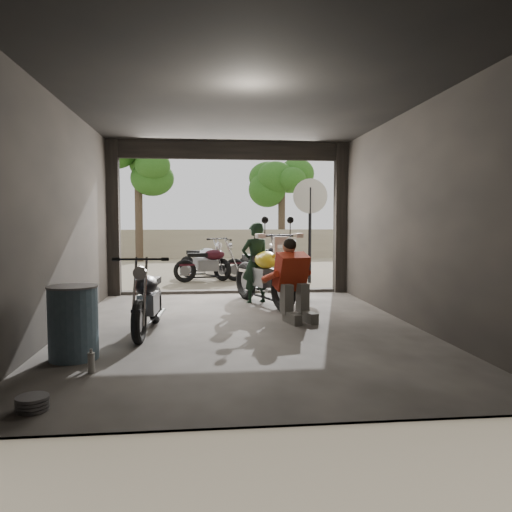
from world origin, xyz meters
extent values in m
plane|color=#7A6D56|center=(0.00, 0.00, 0.00)|extent=(80.00, 80.00, 0.00)
cube|color=#2D2B28|center=(0.00, 0.00, 0.01)|extent=(5.00, 7.00, 0.02)
plane|color=black|center=(0.00, 0.00, 3.20)|extent=(7.00, 7.00, 0.00)
cube|color=black|center=(0.00, -3.50, 1.60)|extent=(5.00, 0.02, 3.20)
cube|color=black|center=(-2.50, 0.00, 1.60)|extent=(0.02, 7.00, 3.20)
cube|color=black|center=(2.50, 0.00, 1.60)|extent=(0.02, 7.00, 3.20)
cube|color=black|center=(-2.38, 3.38, 1.60)|extent=(0.24, 0.24, 3.20)
cube|color=black|center=(2.38, 3.38, 1.60)|extent=(0.24, 0.24, 3.20)
cube|color=black|center=(0.00, 3.42, 3.02)|extent=(5.00, 0.16, 0.36)
cube|color=#2D2B28|center=(0.00, 3.50, 0.04)|extent=(5.00, 0.25, 0.08)
cube|color=gray|center=(0.00, 14.00, 0.60)|extent=(18.00, 0.30, 1.20)
cylinder|color=#382B1E|center=(-3.00, 12.50, 1.79)|extent=(0.30, 0.30, 3.58)
ellipsoid|color=#1E4C14|center=(-3.00, 12.50, 4.03)|extent=(2.20, 2.20, 3.14)
cylinder|color=#382B1E|center=(2.80, 14.00, 1.60)|extent=(0.30, 0.30, 3.20)
ellipsoid|color=#1E4C14|center=(2.80, 14.00, 3.60)|extent=(2.20, 2.20, 2.80)
imported|color=black|center=(0.41, 2.17, 0.76)|extent=(0.65, 0.53, 1.53)
cube|color=black|center=(1.22, 2.44, 0.45)|extent=(0.34, 0.34, 0.04)
cylinder|color=black|center=(1.08, 2.30, 0.22)|extent=(0.03, 0.03, 0.45)
cylinder|color=black|center=(1.36, 2.30, 0.22)|extent=(0.03, 0.03, 0.45)
cylinder|color=black|center=(1.08, 2.58, 0.22)|extent=(0.03, 0.03, 0.45)
cylinder|color=black|center=(1.36, 2.58, 0.22)|extent=(0.03, 0.03, 0.45)
ellipsoid|color=silver|center=(1.23, 2.43, 0.58)|extent=(0.32, 0.32, 0.23)
cylinder|color=#3D5566|center=(-2.00, -1.47, 0.42)|extent=(0.66, 0.66, 0.83)
cylinder|color=black|center=(2.11, 5.17, 1.20)|extent=(0.08, 0.08, 2.39)
cylinder|color=beige|center=(2.11, 5.15, 2.17)|extent=(0.87, 0.03, 0.87)
camera|label=1|loc=(-0.57, -7.11, 1.55)|focal=35.00mm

